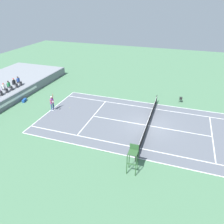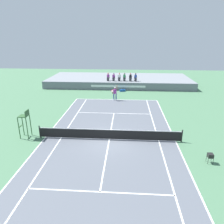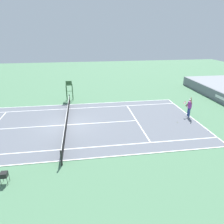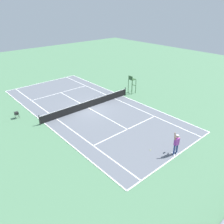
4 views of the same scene
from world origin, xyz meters
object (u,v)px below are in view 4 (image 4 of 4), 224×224
at_px(tennis_ball, 150,150).
at_px(tennis_player, 176,144).
at_px(umpire_chair, 132,82).
at_px(ball_hopper, 16,113).

bearing_deg(tennis_ball, tennis_player, 125.05).
height_order(umpire_chair, ball_hopper, umpire_chair).
distance_m(tennis_player, umpire_chair, 13.56).
xyz_separation_m(tennis_ball, umpire_chair, (-8.06, -10.02, 1.52)).
relative_size(tennis_player, ball_hopper, 2.98).
bearing_deg(ball_hopper, umpire_chair, 168.19).
bearing_deg(umpire_chair, ball_hopper, -11.81).
relative_size(umpire_chair, ball_hopper, 3.49).
bearing_deg(tennis_ball, ball_hopper, -64.56).
relative_size(tennis_ball, umpire_chair, 0.03).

